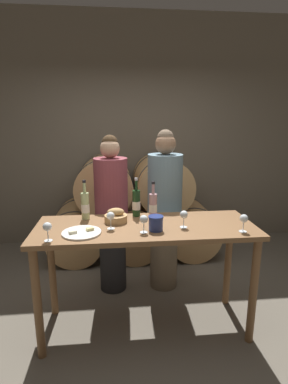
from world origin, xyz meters
TOP-DOWN VIEW (x-y plane):
  - ground_plane at (0.00, 0.00)m, footprint 10.00×10.00m
  - stone_wall_back at (0.00, 2.09)m, footprint 10.00×0.12m
  - barrel_stack at (-0.00, 1.53)m, footprint 2.21×0.89m
  - tasting_table at (0.00, 0.00)m, footprint 1.80×0.66m
  - person_left at (-0.28, 0.66)m, footprint 0.34×0.34m
  - person_right at (0.27, 0.66)m, footprint 0.36×0.36m
  - wine_bottle_red at (-0.06, 0.26)m, footprint 0.07×0.07m
  - wine_bottle_white at (-0.50, 0.22)m, footprint 0.07×0.07m
  - wine_bottle_rose at (0.08, 0.18)m, footprint 0.07×0.07m
  - blue_crock at (0.07, -0.12)m, footprint 0.12×0.12m
  - bread_basket at (-0.24, 0.11)m, footprint 0.19×0.19m
  - cheese_plate at (-0.50, -0.13)m, footprint 0.30×0.30m
  - wine_glass_far_left at (-0.73, -0.25)m, footprint 0.06×0.06m
  - wine_glass_left at (-0.28, -0.05)m, footprint 0.06×0.06m
  - wine_glass_center at (-0.03, -0.16)m, footprint 0.06×0.06m
  - wine_glass_right at (0.30, -0.08)m, footprint 0.06×0.06m
  - wine_glass_far_right at (0.73, -0.21)m, footprint 0.06×0.06m

SIDE VIEW (x-z plane):
  - ground_plane at x=0.00m, z-range 0.00..0.00m
  - barrel_stack at x=0.00m, z-range -0.07..1.27m
  - tasting_table at x=0.00m, z-range 0.34..1.29m
  - person_left at x=-0.28m, z-range 0.01..1.67m
  - person_right at x=0.27m, z-range 0.01..1.71m
  - cheese_plate at x=-0.50m, z-range 0.94..0.98m
  - bread_basket at x=-0.24m, z-range 0.94..1.06m
  - blue_crock at x=0.07m, z-range 0.96..1.07m
  - wine_glass_far_left at x=-0.73m, z-range 0.98..1.12m
  - wine_glass_left at x=-0.28m, z-range 0.98..1.12m
  - wine_glass_center at x=-0.03m, z-range 0.98..1.12m
  - wine_glass_right at x=0.30m, z-range 0.98..1.12m
  - wine_glass_far_right at x=0.73m, z-range 0.98..1.12m
  - wine_bottle_rose at x=0.08m, z-range 0.90..1.23m
  - wine_bottle_white at x=-0.50m, z-range 0.90..1.25m
  - wine_bottle_red at x=-0.06m, z-range 0.90..1.25m
  - stone_wall_back at x=0.00m, z-range 0.00..3.20m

